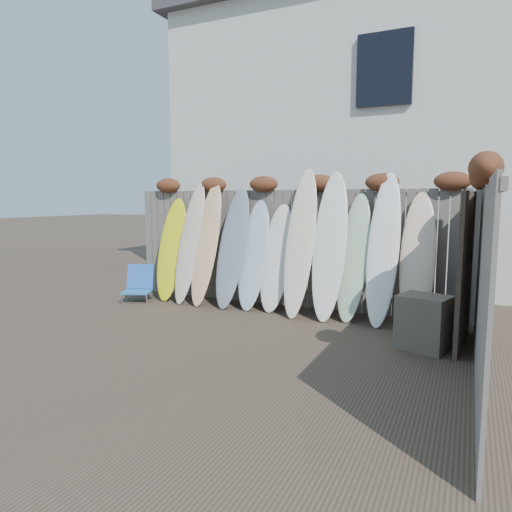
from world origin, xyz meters
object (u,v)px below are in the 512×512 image
at_px(beach_chair, 139,284).
at_px(surfboard_0, 172,249).
at_px(wooden_crate, 424,322).
at_px(lattice_panel, 465,270).

xyz_separation_m(beach_chair, surfboard_0, (0.47, 0.38, 0.64)).
bearing_deg(beach_chair, surfboard_0, 39.10).
bearing_deg(wooden_crate, lattice_panel, 38.60).
bearing_deg(surfboard_0, beach_chair, -144.40).
distance_m(beach_chair, wooden_crate, 5.03).
distance_m(beach_chair, lattice_panel, 5.46).
xyz_separation_m(beach_chair, lattice_panel, (5.40, -0.35, 0.67)).
bearing_deg(lattice_panel, beach_chair, -178.68).
distance_m(beach_chair, surfboard_0, 0.88).
xyz_separation_m(lattice_panel, surfboard_0, (-4.93, 0.73, -0.03)).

